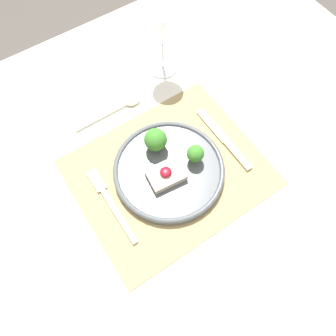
% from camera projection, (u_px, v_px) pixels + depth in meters
% --- Properties ---
extents(ground_plane, '(8.00, 8.00, 0.00)m').
position_uv_depth(ground_plane, '(168.00, 243.00, 1.45)').
color(ground_plane, '#4C4742').
extents(dining_table, '(1.43, 1.10, 0.75)m').
position_uv_depth(dining_table, '(169.00, 186.00, 0.85)').
color(dining_table, white).
rests_on(dining_table, ground_plane).
extents(placemat, '(0.43, 0.36, 0.00)m').
position_uv_depth(placemat, '(169.00, 172.00, 0.77)').
color(placemat, '#9E895B').
rests_on(placemat, dining_table).
extents(dinner_plate, '(0.26, 0.26, 0.08)m').
position_uv_depth(dinner_plate, '(168.00, 167.00, 0.76)').
color(dinner_plate, '#4C5156').
rests_on(dinner_plate, placemat).
extents(fork, '(0.02, 0.20, 0.01)m').
position_uv_depth(fork, '(109.00, 200.00, 0.74)').
color(fork, beige).
rests_on(fork, placemat).
extents(knife, '(0.02, 0.20, 0.01)m').
position_uv_depth(knife, '(227.00, 142.00, 0.80)').
color(knife, beige).
rests_on(knife, placemat).
extents(spoon, '(0.19, 0.04, 0.01)m').
position_uv_depth(spoon, '(122.00, 105.00, 0.85)').
color(spoon, beige).
rests_on(spoon, dining_table).
extents(wine_glass_near, '(0.08, 0.08, 0.19)m').
position_uv_depth(wine_glass_near, '(162.00, 30.00, 0.79)').
color(wine_glass_near, white).
rests_on(wine_glass_near, dining_table).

